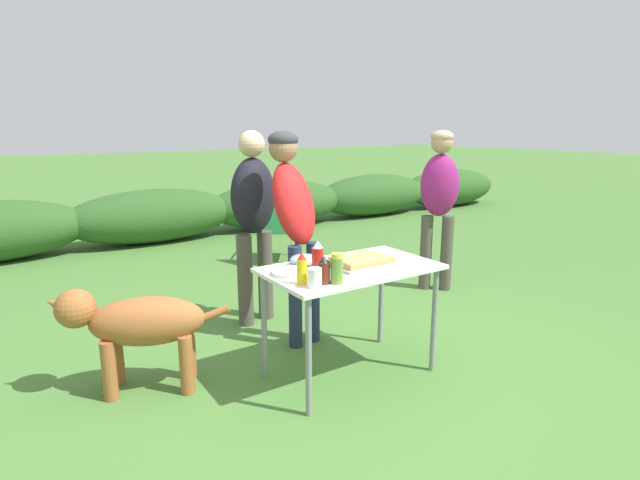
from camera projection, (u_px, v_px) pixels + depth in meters
ground_plane at (349, 373)px, 3.33m from camera, size 60.00×60.00×0.00m
shrub_hedge at (153, 216)px, 7.01m from camera, size 14.40×0.90×0.75m
folding_table at (351, 278)px, 3.18m from camera, size 1.10×0.64×0.74m
food_tray at (361, 261)px, 3.19m from camera, size 0.40×0.28×0.06m
plate_stack at (290, 272)px, 3.00m from camera, size 0.23×0.23×0.02m
mixing_bowl at (305, 260)px, 3.20m from camera, size 0.19×0.19×0.07m
paper_cup_stack at (315, 278)px, 2.74m from camera, size 0.08×0.08×0.11m
mustard_bottle at (302, 269)px, 2.80m from camera, size 0.06×0.06×0.18m
relish_jar at (337, 269)px, 2.81m from camera, size 0.07×0.07×0.18m
bbq_sauce_bottle at (324, 270)px, 2.81m from camera, size 0.07×0.07×0.16m
ketchup_bottle at (318, 258)px, 3.01m from camera, size 0.07×0.07×0.20m
standing_person_in_navy_coat at (294, 210)px, 3.66m from camera, size 0.37×0.48×1.58m
standing_person_in_olive_jacket at (439, 194)px, 4.85m from camera, size 0.45×0.44×1.57m
standing_person_in_gray_fleece at (254, 211)px, 4.02m from camera, size 0.45×0.37×1.58m
dog at (136, 324)px, 3.04m from camera, size 1.03×0.57×0.67m
camp_chair_green_behind_table at (279, 224)px, 5.95m from camera, size 0.71×0.75×0.83m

